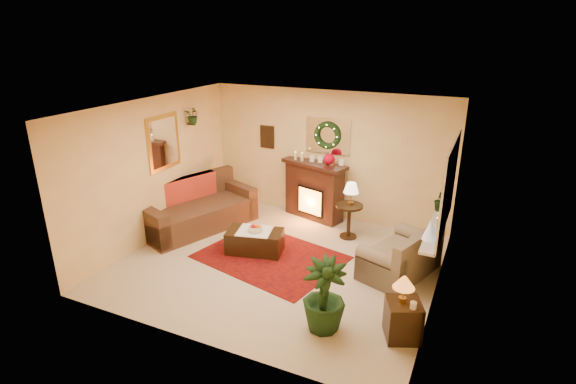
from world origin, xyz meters
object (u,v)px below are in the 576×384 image
at_px(side_table_round, 349,221).
at_px(end_table_square, 403,319).
at_px(coffee_table, 255,241).
at_px(sofa, 198,207).
at_px(fireplace, 314,192).
at_px(loveseat, 400,249).

xyz_separation_m(side_table_round, end_table_square, (1.51, -2.51, -0.06)).
xyz_separation_m(end_table_square, coffee_table, (-2.81, 1.25, -0.06)).
height_order(sofa, fireplace, fireplace).
xyz_separation_m(sofa, end_table_square, (4.30, -1.68, -0.16)).
height_order(loveseat, coffee_table, loveseat).
relative_size(sofa, loveseat, 1.64).
height_order(fireplace, coffee_table, fireplace).
xyz_separation_m(sofa, coffee_table, (1.49, -0.43, -0.22)).
relative_size(fireplace, side_table_round, 1.87).
bearing_deg(coffee_table, side_table_round, 30.26).
xyz_separation_m(fireplace, coffee_table, (-0.36, -1.87, -0.34)).
bearing_deg(loveseat, coffee_table, -152.41).
height_order(loveseat, side_table_round, loveseat).
relative_size(end_table_square, coffee_table, 0.54).
bearing_deg(fireplace, side_table_round, -16.91).
bearing_deg(end_table_square, fireplace, 128.13).
bearing_deg(side_table_round, loveseat, -38.64).
relative_size(sofa, side_table_round, 3.40).
xyz_separation_m(sofa, fireplace, (1.85, 1.44, 0.12)).
bearing_deg(side_table_round, end_table_square, -58.99).
relative_size(fireplace, loveseat, 0.90).
bearing_deg(coffee_table, sofa, 150.12).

